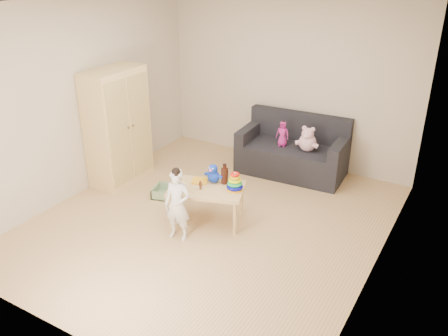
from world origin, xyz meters
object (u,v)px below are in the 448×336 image
Objects in this scene: sofa at (291,160)px; toddler at (178,206)px; play_table at (207,205)px; wardrobe at (118,127)px.

sofa is 1.83× the size of toddler.
play_table is at bearing 70.40° from toddler.
sofa is 1.87m from play_table.
toddler is at bearing -101.21° from play_table.
play_table is (-0.35, -1.83, 0.02)m from sofa.
toddler reaches higher than play_table.
play_table is 1.05× the size of toddler.
wardrobe reaches higher than toddler.
sofa is (2.07, 1.45, -0.60)m from wardrobe.
sofa is at bearing 70.84° from toddler.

